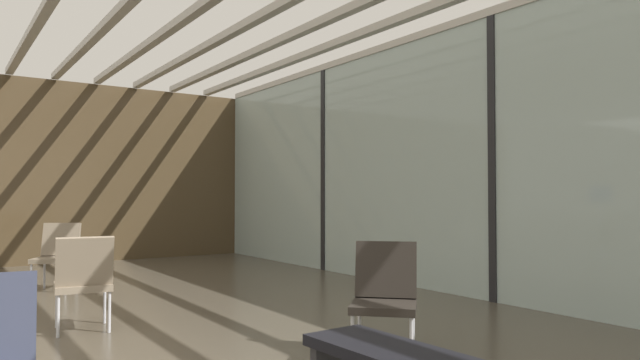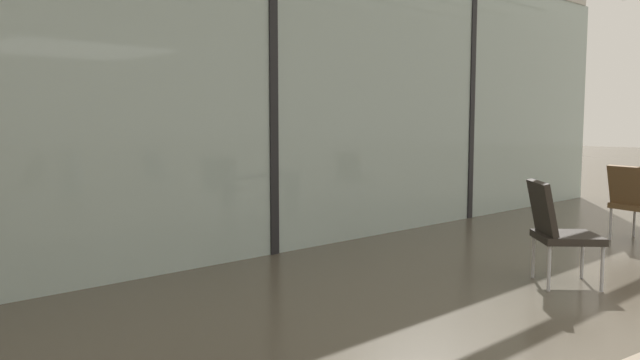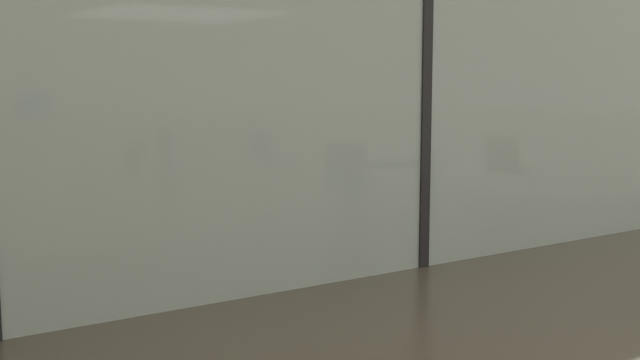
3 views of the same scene
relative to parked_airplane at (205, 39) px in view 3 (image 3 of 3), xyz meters
The scene contains 3 objects.
glass_curtain_wall 4.36m from the parked_airplane, 90.39° to the right, with size 14.00×0.08×3.36m, color #A3B7B2.
window_mullion_1 4.36m from the parked_airplane, 90.39° to the right, with size 0.10×0.12×3.36m, color black.
parked_airplane is the anchor object (origin of this frame).
Camera 3 is at (-4.37, 0.19, 1.61)m, focal length 43.50 mm.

